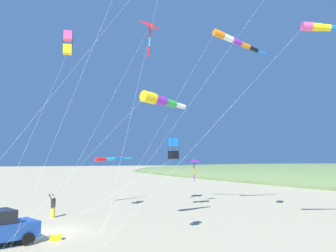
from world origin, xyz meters
TOP-DOWN VIEW (x-y plane):
  - ground_plane at (0.00, 0.00)m, footprint 600.00×600.00m
  - cooler_box at (-0.30, -2.16)m, footprint 0.62×0.42m
  - person_adult_flyer at (0.77, 5.75)m, footprint 0.61×0.65m
  - kite_box_blue_topmost at (5.72, -4.82)m, footprint 8.68×0.61m
  - kite_windsock_long_streamer_left at (7.37, 12.38)m, footprint 11.52×11.07m
  - kite_delta_rainbow_low_near at (8.13, 3.72)m, footprint 11.12×9.01m
  - kite_windsock_black_fish_shape at (15.46, 1.39)m, footprint 17.41×4.64m
  - kite_windsock_striped_overhead at (13.81, -8.99)m, footprint 14.18×5.39m
  - kite_delta_white_trailing at (14.11, 6.15)m, footprint 11.98×1.48m
  - kite_windsock_small_distant at (6.63, -1.04)m, footprint 12.26×2.96m
  - kite_box_yellow_midlevel at (0.96, 2.96)m, footprint 5.19×4.97m

SIDE VIEW (x-z plane):
  - ground_plane at x=0.00m, z-range 0.00..0.00m
  - cooler_box at x=-0.30m, z-range 0.00..0.42m
  - person_adult_flyer at x=0.77m, z-range 0.08..1.91m
  - kite_delta_white_trailing at x=14.11m, z-range 2.04..6.70m
  - kite_windsock_long_streamer_left at x=7.37m, z-range 2.20..7.02m
  - kite_box_blue_topmost at x=5.72m, z-range 2.24..7.95m
  - kite_windsock_small_distant at x=6.63m, z-range 4.09..13.28m
  - kite_windsock_striped_overhead at x=13.81m, z-range 6.08..18.89m
  - kite_box_yellow_midlevel at x=0.96m, z-range 6.17..20.24m
  - kite_windsock_black_fish_shape at x=15.46m, z-range 7.32..23.48m
  - kite_delta_rainbow_low_near at x=8.13m, z-range 7.81..24.67m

